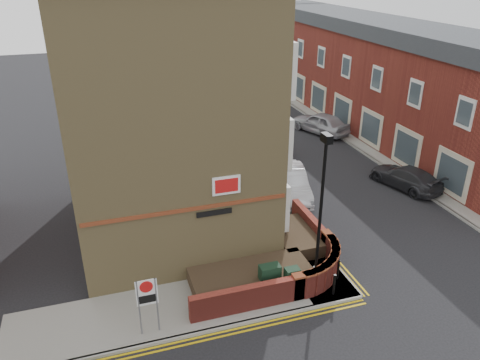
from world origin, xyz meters
name	(u,v)px	position (x,y,z in m)	size (l,w,h in m)	color
ground	(289,314)	(0.00, 0.00, 0.00)	(120.00, 120.00, 0.00)	black
pavement_corner	(187,306)	(-3.50, 1.50, 0.06)	(13.00, 3.00, 0.12)	gray
pavement_main	(223,152)	(2.00, 16.00, 0.06)	(2.00, 32.00, 0.12)	gray
pavement_far	(389,150)	(13.00, 13.00, 0.06)	(4.00, 40.00, 0.12)	gray
kerb_side	(196,333)	(-3.50, 0.00, 0.06)	(13.00, 0.15, 0.12)	gray
kerb_main_near	(237,151)	(3.00, 16.00, 0.06)	(0.15, 32.00, 0.12)	gray
kerb_main_far	(364,153)	(11.00, 13.00, 0.06)	(0.15, 40.00, 0.12)	gray
yellow_lines_side	(198,340)	(-3.50, -0.25, 0.01)	(13.00, 0.28, 0.01)	gold
yellow_lines_main	(241,151)	(3.25, 16.00, 0.01)	(0.28, 32.00, 0.01)	gold
corner_building	(165,99)	(-2.84, 8.00, 6.23)	(8.95, 10.40, 13.60)	#978150
garden_wall	(265,274)	(0.00, 2.50, 0.00)	(6.80, 6.00, 1.20)	maroon
lamppost	(320,213)	(1.60, 1.20, 3.34)	(0.25, 0.50, 6.30)	black
utility_cabinet_large	(270,279)	(-0.30, 1.30, 0.72)	(0.80, 0.45, 1.20)	#153120
utility_cabinet_small	(292,280)	(0.50, 1.00, 0.67)	(0.55, 0.40, 1.10)	#153120
bollard_near	(334,284)	(2.00, 0.40, 0.57)	(0.11, 0.11, 0.90)	black
bollard_far	(338,270)	(2.60, 1.20, 0.57)	(0.11, 0.11, 0.90)	black
zone_sign	(147,297)	(-5.00, 0.50, 1.64)	(0.72, 0.07, 2.20)	slate
far_terrace	(383,78)	(14.50, 17.00, 4.04)	(5.40, 30.40, 8.00)	maroon
far_terrace_cream	(276,37)	(14.50, 38.00, 4.05)	(5.40, 12.40, 8.00)	#BAAF99
tree_near	(231,92)	(2.00, 14.05, 4.70)	(3.64, 3.65, 6.70)	#382B1E
tree_mid	(200,59)	(2.00, 22.05, 5.20)	(4.03, 4.03, 7.42)	#382B1E
tree_far	(179,46)	(2.00, 30.05, 4.91)	(3.81, 3.81, 7.00)	#382B1E
traffic_light_assembly	(197,82)	(2.40, 25.00, 2.78)	(0.20, 0.16, 4.20)	black
silver_car_near	(289,182)	(3.79, 8.91, 0.79)	(1.67, 4.79, 1.58)	#B9BCC2
red_car_main	(262,139)	(4.81, 16.00, 0.69)	(2.29, 4.96, 1.38)	maroon
grey_car_far	(406,177)	(10.50, 7.83, 0.63)	(1.76, 4.33, 1.26)	#2B2C30
silver_car_far	(320,123)	(10.12, 17.80, 0.79)	(1.86, 4.63, 1.58)	#A2A3AA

